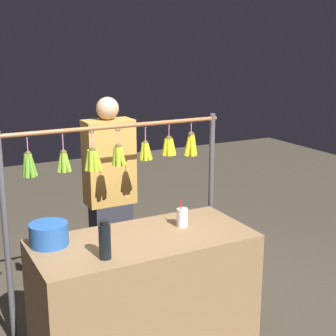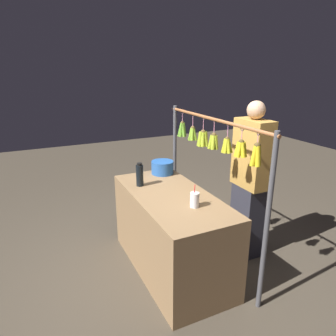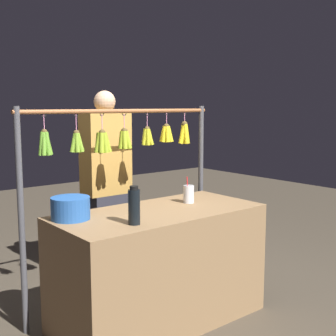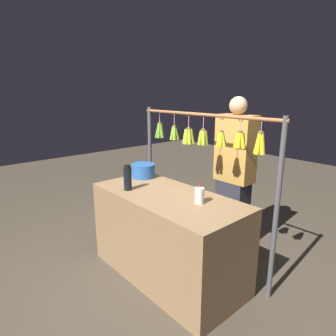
% 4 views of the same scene
% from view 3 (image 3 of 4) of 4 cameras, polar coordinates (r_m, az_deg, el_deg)
% --- Properties ---
extents(ground_plane, '(12.00, 12.00, 0.00)m').
position_cam_3_polar(ground_plane, '(3.59, -1.09, -18.69)').
color(ground_plane, '#483F32').
extents(market_counter, '(1.55, 0.72, 0.85)m').
position_cam_3_polar(market_counter, '(3.42, -1.11, -12.33)').
color(market_counter, olive).
rests_on(market_counter, ground).
extents(display_rack, '(1.76, 0.12, 1.60)m').
position_cam_3_polar(display_rack, '(3.62, -5.48, 0.97)').
color(display_rack, '#4C4C51').
rests_on(display_rack, ground).
extents(water_bottle, '(0.08, 0.08, 0.25)m').
position_cam_3_polar(water_bottle, '(2.91, -4.30, -4.83)').
color(water_bottle, black).
rests_on(water_bottle, market_counter).
extents(blue_bucket, '(0.26, 0.26, 0.15)m').
position_cam_3_polar(blue_bucket, '(3.11, -12.21, -4.98)').
color(blue_bucket, '#295CAC').
rests_on(blue_bucket, market_counter).
extents(drink_cup, '(0.08, 0.08, 0.21)m').
position_cam_3_polar(drink_cup, '(3.55, 2.63, -3.31)').
color(drink_cup, silver).
rests_on(drink_cup, market_counter).
extents(vendor_person, '(0.41, 0.22, 1.74)m').
position_cam_3_polar(vendor_person, '(4.07, -7.80, -2.77)').
color(vendor_person, '#2D2D38').
rests_on(vendor_person, ground).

